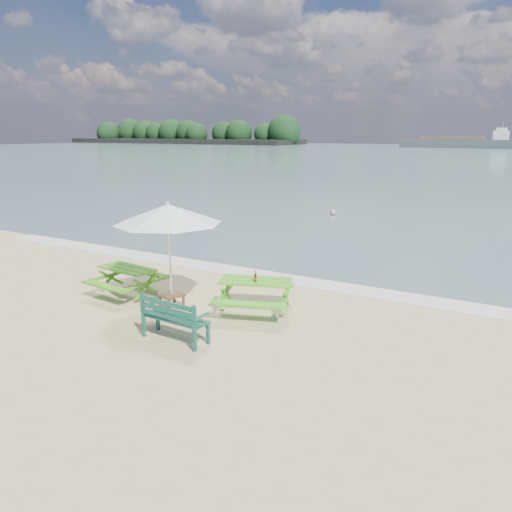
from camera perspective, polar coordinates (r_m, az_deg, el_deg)
The scene contains 10 objects.
sea at distance 92.73m, azimuth 26.39°, elevation 10.10°, with size 300.00×300.00×0.00m, color slate.
foam_strip at distance 14.24m, azimuth 1.48°, elevation -2.29°, with size 22.00×0.90×0.01m, color silver.
island_headland at distance 187.90m, azimuth -8.56°, elevation 13.62°, with size 90.00×22.00×7.60m.
picnic_table_left at distance 12.93m, azimuth -14.43°, elevation -2.88°, with size 1.65×1.80×0.71m.
picnic_table_right at distance 11.37m, azimuth -0.05°, elevation -4.64°, with size 2.07×2.18×0.76m.
park_bench at distance 10.02m, azimuth -9.20°, elevation -8.04°, with size 1.43×0.55×0.87m.
side_table at distance 11.92m, azimuth -9.61°, elevation -4.96°, with size 0.62×0.62×0.32m.
patio_umbrella at distance 11.43m, azimuth -10.02°, elevation 4.75°, with size 3.09×3.09×2.43m.
beer_bottle at distance 11.10m, azimuth -0.08°, elevation -2.53°, with size 0.06×0.06×0.25m.
swimmer at distance 25.18m, azimuth 8.69°, elevation 3.54°, with size 0.67×0.55×1.59m.
Camera 1 is at (6.51, -7.41, 4.00)m, focal length 35.00 mm.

